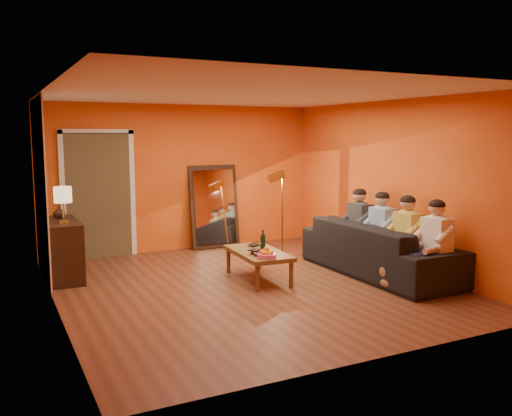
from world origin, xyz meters
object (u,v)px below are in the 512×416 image
person_far_left (436,245)px  person_far_right (360,227)px  sideboard (63,250)px  person_mid_left (408,238)px  mirror_frame (214,206)px  tumbler (262,246)px  person_mid_right (382,232)px  laptop (258,245)px  floor_lamp (282,215)px  wine_bottle (263,241)px  sofa (379,248)px  table_lamp (63,205)px  coffee_table (258,265)px  vase (59,212)px  dog (391,267)px

person_far_left → person_far_right: 1.65m
sideboard → person_mid_left: bearing=-27.7°
mirror_frame → tumbler: (-0.18, -2.29, -0.30)m
mirror_frame → person_mid_right: mirror_frame is taller
person_mid_left → laptop: size_ratio=3.64×
floor_lamp → wine_bottle: 1.50m
person_mid_right → laptop: size_ratio=3.64×
sideboard → sofa: 4.62m
table_lamp → person_mid_left: table_lamp is taller
coffee_table → laptop: 0.45m
person_mid_right → table_lamp: bearing=161.7°
sideboard → table_lamp: (0.00, -0.30, 0.68)m
person_far_left → tumbler: person_far_left is taller
sofa → person_far_left: (0.13, -1.00, 0.22)m
coffee_table → tumbler: tumbler is taller
floor_lamp → tumbler: floor_lamp is taller
mirror_frame → person_mid_left: bearing=-64.9°
sofa → wine_bottle: (-1.70, 0.47, 0.18)m
sofa → person_mid_right: person_mid_right is taller
laptop → vase: size_ratio=1.84×
vase → coffee_table: bearing=-32.4°
table_lamp → floor_lamp: bearing=1.2°
mirror_frame → laptop: size_ratio=4.54×
laptop → mirror_frame: bearing=47.3°
sideboard → person_mid_left: (4.37, -2.30, 0.18)m
person_mid_left → wine_bottle: size_ratio=3.94×
sideboard → dog: (3.87, -2.56, -0.12)m
sideboard → vase: (0.00, 0.25, 0.52)m
table_lamp → wine_bottle: 2.81m
sideboard → coffee_table: 2.83m
person_far_right → tumbler: (-1.76, -0.01, -0.15)m
sideboard → person_far_left: size_ratio=0.97×
person_far_left → person_mid_left: 0.55m
wine_bottle → floor_lamp: bearing=50.3°
table_lamp → wine_bottle: bearing=-23.0°
coffee_table → floor_lamp: floor_lamp is taller
floor_lamp → mirror_frame: bearing=137.0°
person_mid_left → wine_bottle: 2.05m
wine_bottle → dog: bearing=-41.5°
person_mid_left → person_far_right: 1.10m
mirror_frame → wine_bottle: mirror_frame is taller
table_lamp → person_mid_right: 4.63m
sofa → sideboard: bearing=66.5°
table_lamp → floor_lamp: floor_lamp is taller
wine_bottle → coffee_table: bearing=135.0°
mirror_frame → coffee_table: 2.49m
floor_lamp → person_mid_right: bearing=-41.3°
laptop → floor_lamp: bearing=2.9°
floor_lamp → laptop: (-0.83, -0.75, -0.29)m
person_mid_right → floor_lamp: bearing=120.0°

